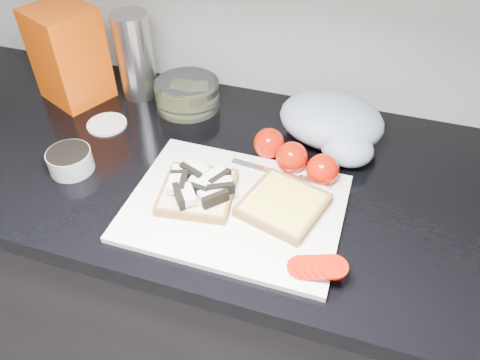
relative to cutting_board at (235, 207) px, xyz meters
name	(u,v)px	position (x,y,z in m)	size (l,w,h in m)	color
base_cabinet	(206,285)	(-0.13, 0.12, -0.48)	(3.50, 0.60, 0.86)	black
countertop	(196,164)	(-0.13, 0.12, -0.03)	(3.50, 0.64, 0.04)	black
cutting_board	(235,207)	(0.00, 0.00, 0.00)	(0.40, 0.30, 0.01)	white
bread_left	(198,189)	(-0.08, 0.00, 0.02)	(0.16, 0.16, 0.04)	#F5E7AD
bread_right	(283,205)	(0.09, 0.02, 0.02)	(0.18, 0.18, 0.02)	#F5E7AD
tomato_slices	(317,267)	(0.18, -0.10, 0.02)	(0.11, 0.07, 0.02)	#B81204
knife	(293,177)	(0.09, 0.11, 0.01)	(0.21, 0.04, 0.01)	silver
seed_tub	(70,160)	(-0.36, 0.01, 0.02)	(0.09, 0.09, 0.05)	#939898
tub_lid	(107,124)	(-0.37, 0.17, 0.00)	(0.09, 0.09, 0.01)	white
glass_bowl	(187,95)	(-0.22, 0.30, 0.03)	(0.15, 0.15, 0.06)	silver
bread_bag	(69,55)	(-0.50, 0.26, 0.11)	(0.14, 0.13, 0.22)	#DA3D03
steel_canister	(135,56)	(-0.36, 0.32, 0.10)	(0.09, 0.09, 0.21)	#A2A2A7
grocery_bag	(333,124)	(0.14, 0.27, 0.04)	(0.25, 0.23, 0.10)	#A6B4CD
whole_tomatoes	(294,157)	(0.08, 0.15, 0.03)	(0.19, 0.12, 0.07)	#B81204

